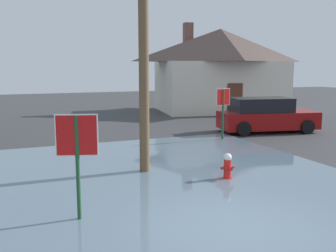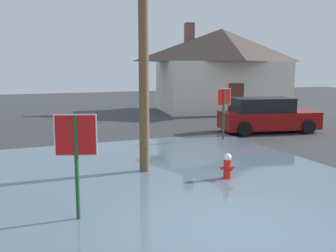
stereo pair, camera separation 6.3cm
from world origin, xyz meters
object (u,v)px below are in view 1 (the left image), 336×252
object	(u,v)px
fire_hydrant	(227,167)
parked_car	(266,116)
house	(220,69)
stop_sign_far	(223,104)
stop_sign_near	(77,146)

from	to	relation	value
fire_hydrant	parked_car	world-z (taller)	parked_car
fire_hydrant	house	world-z (taller)	house
fire_hydrant	stop_sign_far	world-z (taller)	stop_sign_far
house	parked_car	distance (m)	9.21
house	parked_car	xyz separation A→B (m)	(-2.44, -8.62, -2.12)
fire_hydrant	stop_sign_far	distance (m)	5.78
stop_sign_near	fire_hydrant	size ratio (longest dim) A/B	2.84
stop_sign_near	stop_sign_far	bearing A→B (deg)	42.55
stop_sign_near	house	distance (m)	20.29
stop_sign_near	stop_sign_far	distance (m)	9.31
stop_sign_near	house	bearing A→B (deg)	52.64
stop_sign_near	parked_car	distance (m)	12.38
stop_sign_near	stop_sign_far	xyz separation A→B (m)	(6.86, 6.30, -0.01)
fire_hydrant	house	bearing A→B (deg)	61.08
stop_sign_near	house	size ratio (longest dim) A/B	0.23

